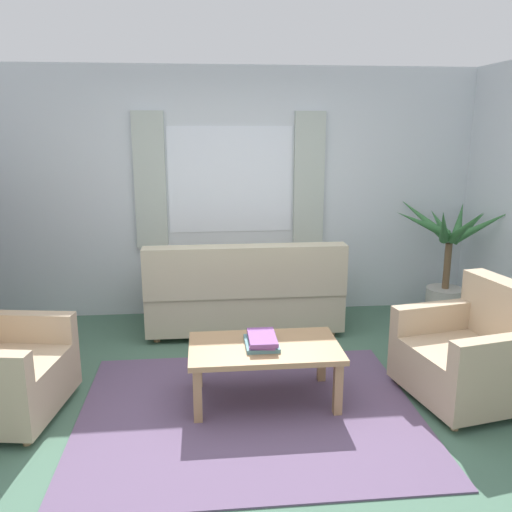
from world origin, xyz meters
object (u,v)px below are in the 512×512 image
object	(u,v)px
coffee_table	(264,353)
book_stack_on_table	(262,341)
potted_plant	(447,266)
armchair_right	(474,354)
couch	(244,295)

from	to	relation	value
coffee_table	book_stack_on_table	xyz separation A→B (m)	(-0.02, 0.00, 0.10)
book_stack_on_table	potted_plant	world-z (taller)	potted_plant
book_stack_on_table	coffee_table	bearing A→B (deg)	-6.16
coffee_table	potted_plant	world-z (taller)	potted_plant
potted_plant	coffee_table	bearing A→B (deg)	-144.00
armchair_right	potted_plant	distance (m)	1.72
armchair_right	potted_plant	size ratio (longest dim) A/B	0.76
armchair_right	potted_plant	xyz separation A→B (m)	(0.52, 1.62, 0.24)
couch	coffee_table	size ratio (longest dim) A/B	1.73
coffee_table	book_stack_on_table	bearing A→B (deg)	173.84
couch	book_stack_on_table	size ratio (longest dim) A/B	5.56
couch	armchair_right	xyz separation A→B (m)	(1.59, -1.56, -0.01)
armchair_right	book_stack_on_table	world-z (taller)	armchair_right
couch	coffee_table	xyz separation A→B (m)	(0.04, -1.45, 0.01)
book_stack_on_table	potted_plant	size ratio (longest dim) A/B	0.26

